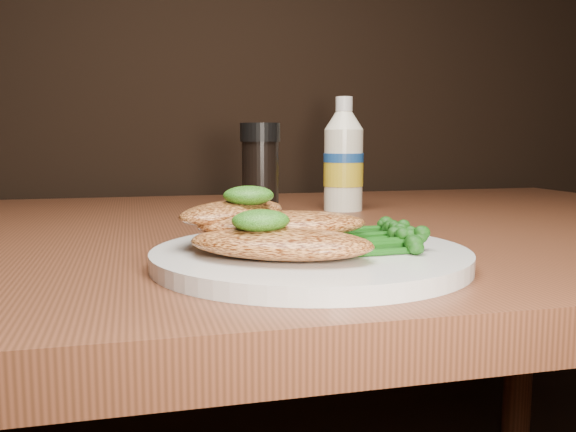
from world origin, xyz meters
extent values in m
cylinder|color=silver|center=(-0.07, 0.81, 0.76)|extent=(0.26, 0.26, 0.01)
ellipsoid|color=#D28442|center=(-0.11, 0.78, 0.77)|extent=(0.16, 0.13, 0.02)
ellipsoid|color=#D28442|center=(-0.10, 0.82, 0.78)|extent=(0.14, 0.08, 0.02)
ellipsoid|color=#D28442|center=(-0.13, 0.86, 0.79)|extent=(0.13, 0.13, 0.02)
ellipsoid|color=black|center=(-0.12, 0.79, 0.79)|extent=(0.05, 0.05, 0.02)
ellipsoid|color=black|center=(-0.12, 0.85, 0.80)|extent=(0.05, 0.05, 0.02)
camera|label=1|loc=(-0.21, 0.33, 0.85)|focal=38.43mm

